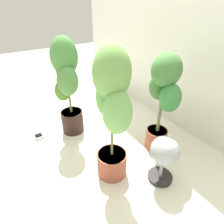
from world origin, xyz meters
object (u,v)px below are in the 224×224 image
Objects in this scene: potted_plant_front_left at (67,83)px; potted_plant_back_right at (163,94)px; potted_plant_front_right at (113,109)px; floor_fan at (164,153)px; hygrometer_box at (39,136)px.

potted_plant_back_right is at bearing 40.51° from potted_plant_front_left.
potted_plant_front_right reaches higher than floor_fan.
potted_plant_back_right is 0.92× the size of potted_plant_front_left.
floor_fan is at bearing 31.14° from hygrometer_box.
hygrometer_box is (-0.08, -0.32, -0.51)m from potted_plant_front_left.
potted_plant_front_right is at bearing 24.51° from hygrometer_box.
potted_plant_back_right reaches higher than floor_fan.
floor_fan is (0.27, -0.22, -0.27)m from potted_plant_back_right.
potted_plant_front_left is 0.61m from hygrometer_box.
potted_plant_front_left reaches higher than hygrometer_box.
potted_plant_front_right is (0.04, -0.49, 0.04)m from potted_plant_back_right.
potted_plant_front_right is at bearing -85.72° from potted_plant_back_right.
potted_plant_front_left reaches higher than potted_plant_back_right.
potted_plant_front_left is at bearing -158.42° from floor_fan.
potted_plant_front_left is at bearing 74.38° from hygrometer_box.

